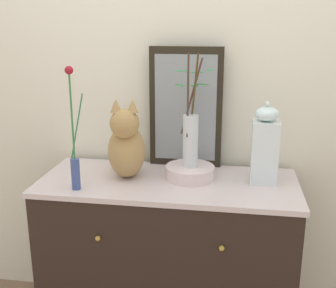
{
  "coord_description": "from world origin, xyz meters",
  "views": [
    {
      "loc": [
        0.29,
        -1.86,
        1.58
      ],
      "look_at": [
        0.0,
        0.0,
        1.03
      ],
      "focal_mm": 45.41,
      "sensor_mm": 36.0,
      "label": 1
    }
  ],
  "objects_px": {
    "mirror_leaning": "(186,108)",
    "vase_glass_clear": "(191,135)",
    "cat_sitting": "(126,145)",
    "bowl_porcelain": "(190,172)",
    "vase_slim_green": "(74,153)",
    "jar_lidded_porcelain": "(265,146)",
    "sideboard": "(168,259)"
  },
  "relations": [
    {
      "from": "cat_sitting",
      "to": "vase_glass_clear",
      "type": "bearing_deg",
      "value": 6.53
    },
    {
      "from": "mirror_leaning",
      "to": "vase_slim_green",
      "type": "distance_m",
      "value": 0.62
    },
    {
      "from": "vase_slim_green",
      "to": "mirror_leaning",
      "type": "bearing_deg",
      "value": 42.36
    },
    {
      "from": "cat_sitting",
      "to": "sideboard",
      "type": "bearing_deg",
      "value": -4.18
    },
    {
      "from": "mirror_leaning",
      "to": "vase_slim_green",
      "type": "relative_size",
      "value": 1.11
    },
    {
      "from": "jar_lidded_porcelain",
      "to": "sideboard",
      "type": "bearing_deg",
      "value": -172.92
    },
    {
      "from": "vase_slim_green",
      "to": "jar_lidded_porcelain",
      "type": "distance_m",
      "value": 0.86
    },
    {
      "from": "mirror_leaning",
      "to": "jar_lidded_porcelain",
      "type": "relative_size",
      "value": 1.59
    },
    {
      "from": "bowl_porcelain",
      "to": "jar_lidded_porcelain",
      "type": "distance_m",
      "value": 0.37
    },
    {
      "from": "vase_slim_green",
      "to": "jar_lidded_porcelain",
      "type": "height_order",
      "value": "vase_slim_green"
    },
    {
      "from": "vase_glass_clear",
      "to": "jar_lidded_porcelain",
      "type": "bearing_deg",
      "value": 0.92
    },
    {
      "from": "vase_slim_green",
      "to": "vase_glass_clear",
      "type": "height_order",
      "value": "vase_glass_clear"
    },
    {
      "from": "cat_sitting",
      "to": "bowl_porcelain",
      "type": "distance_m",
      "value": 0.33
    },
    {
      "from": "mirror_leaning",
      "to": "jar_lidded_porcelain",
      "type": "distance_m",
      "value": 0.45
    },
    {
      "from": "mirror_leaning",
      "to": "bowl_porcelain",
      "type": "bearing_deg",
      "value": -76.31
    },
    {
      "from": "sideboard",
      "to": "vase_glass_clear",
      "type": "distance_m",
      "value": 0.65
    },
    {
      "from": "bowl_porcelain",
      "to": "mirror_leaning",
      "type": "bearing_deg",
      "value": 103.69
    },
    {
      "from": "bowl_porcelain",
      "to": "vase_glass_clear",
      "type": "height_order",
      "value": "vase_glass_clear"
    },
    {
      "from": "mirror_leaning",
      "to": "cat_sitting",
      "type": "xyz_separation_m",
      "value": [
        -0.26,
        -0.22,
        -0.14
      ]
    },
    {
      "from": "sideboard",
      "to": "bowl_porcelain",
      "type": "distance_m",
      "value": 0.47
    },
    {
      "from": "cat_sitting",
      "to": "jar_lidded_porcelain",
      "type": "relative_size",
      "value": 1.15
    },
    {
      "from": "cat_sitting",
      "to": "vase_slim_green",
      "type": "distance_m",
      "value": 0.26
    },
    {
      "from": "mirror_leaning",
      "to": "cat_sitting",
      "type": "relative_size",
      "value": 1.38
    },
    {
      "from": "vase_glass_clear",
      "to": "jar_lidded_porcelain",
      "type": "distance_m",
      "value": 0.35
    },
    {
      "from": "mirror_leaning",
      "to": "jar_lidded_porcelain",
      "type": "xyz_separation_m",
      "value": [
        0.39,
        -0.18,
        -0.13
      ]
    },
    {
      "from": "sideboard",
      "to": "mirror_leaning",
      "type": "xyz_separation_m",
      "value": [
        0.05,
        0.24,
        0.73
      ]
    },
    {
      "from": "jar_lidded_porcelain",
      "to": "mirror_leaning",
      "type": "bearing_deg",
      "value": 155.16
    },
    {
      "from": "mirror_leaning",
      "to": "vase_glass_clear",
      "type": "bearing_deg",
      "value": -75.96
    },
    {
      "from": "vase_glass_clear",
      "to": "jar_lidded_porcelain",
      "type": "height_order",
      "value": "vase_glass_clear"
    },
    {
      "from": "sideboard",
      "to": "jar_lidded_porcelain",
      "type": "relative_size",
      "value": 3.2
    },
    {
      "from": "vase_slim_green",
      "to": "jar_lidded_porcelain",
      "type": "xyz_separation_m",
      "value": [
        0.83,
        0.22,
        0.01
      ]
    },
    {
      "from": "cat_sitting",
      "to": "bowl_porcelain",
      "type": "xyz_separation_m",
      "value": [
        0.3,
        0.03,
        -0.13
      ]
    }
  ]
}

